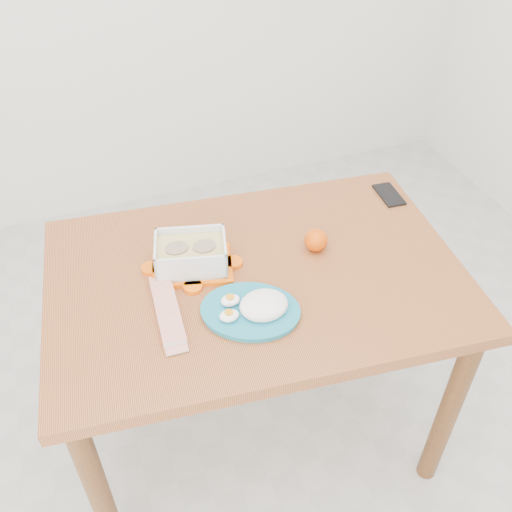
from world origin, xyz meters
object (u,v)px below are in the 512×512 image
object	(u,v)px
rice_plate	(255,308)
dining_table	(256,299)
orange_fruit	(316,240)
smartphone	(389,195)
food_container	(191,255)

from	to	relation	value
rice_plate	dining_table	bearing A→B (deg)	95.20
rice_plate	orange_fruit	bearing A→B (deg)	62.01
dining_table	smartphone	xyz separation A→B (m)	(0.54, 0.19, 0.11)
rice_plate	smartphone	xyz separation A→B (m)	(0.60, 0.34, -0.02)
dining_table	rice_plate	world-z (taller)	rice_plate
orange_fruit	rice_plate	bearing A→B (deg)	-145.27
food_container	orange_fruit	world-z (taller)	food_container
smartphone	food_container	bearing A→B (deg)	-166.08
food_container	rice_plate	world-z (taller)	food_container
food_container	rice_plate	xyz separation A→B (m)	(0.10, -0.23, -0.02)
rice_plate	food_container	bearing A→B (deg)	141.13
rice_plate	smartphone	bearing A→B (deg)	56.75
dining_table	smartphone	size ratio (longest dim) A/B	9.62
smartphone	orange_fruit	bearing A→B (deg)	-149.84
dining_table	orange_fruit	distance (m)	0.24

